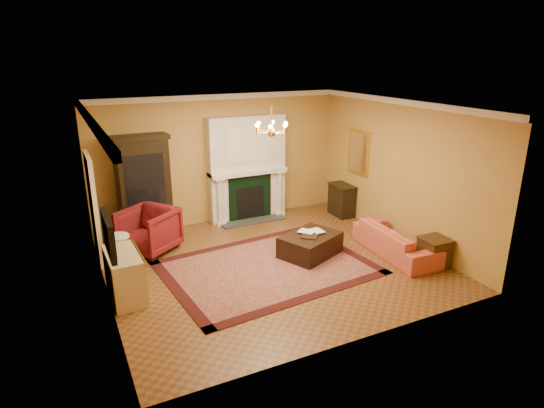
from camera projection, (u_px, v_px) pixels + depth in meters
floor at (272, 264)px, 8.80m from camera, size 6.00×5.50×0.02m
ceiling at (272, 106)px, 7.85m from camera, size 6.00×5.50×0.02m
wall_back at (220, 159)px, 10.68m from camera, size 6.00×0.02×3.00m
wall_front at (363, 243)px, 5.97m from camera, size 6.00×0.02×3.00m
wall_left at (98, 214)px, 7.08m from camera, size 0.02×5.50×3.00m
wall_right at (400, 172)px, 9.57m from camera, size 0.02×5.50×3.00m
fireplace at (247, 171)px, 10.86m from camera, size 1.90×0.70×2.50m
crown_molding at (250, 104)px, 8.68m from camera, size 6.00×5.50×0.12m
doorway at (94, 209)px, 8.69m from camera, size 0.08×1.05×2.10m
tv_panel at (108, 235)px, 6.64m from camera, size 0.09×0.95×0.58m
gilt_mirror at (359, 152)px, 10.70m from camera, size 0.06×0.76×1.05m
chandelier at (272, 129)px, 7.97m from camera, size 0.63×0.55×0.53m
oriental_rug at (267, 267)px, 8.62m from camera, size 3.99×3.14×0.02m
china_cabinet at (144, 189)px, 9.81m from camera, size 1.12×0.58×2.16m
wingback_armchair at (148, 228)px, 9.19m from camera, size 1.32×1.33×1.01m
pedestal_table at (119, 253)px, 8.19m from camera, size 0.44×0.44×0.78m
commode at (125, 275)px, 7.48m from camera, size 0.53×1.08×0.79m
coral_sofa at (396, 236)px, 9.09m from camera, size 0.70×2.02×0.78m
end_table at (434, 253)px, 8.61m from camera, size 0.49×0.49×0.55m
console_table at (341, 201)px, 11.31m from camera, size 0.41×0.70×0.76m
leather_ottoman at (310, 245)px, 9.09m from camera, size 1.38×1.22×0.43m
ottoman_tray at (310, 235)px, 8.97m from camera, size 0.51×0.51×0.03m
book_a at (304, 227)px, 8.93m from camera, size 0.20×0.16×0.31m
book_b at (313, 226)px, 9.03m from camera, size 0.21×0.03×0.29m
topiary_left at (225, 162)px, 10.50m from camera, size 0.17×0.17×0.45m
topiary_right at (277, 156)px, 11.05m from camera, size 0.18×0.18×0.47m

